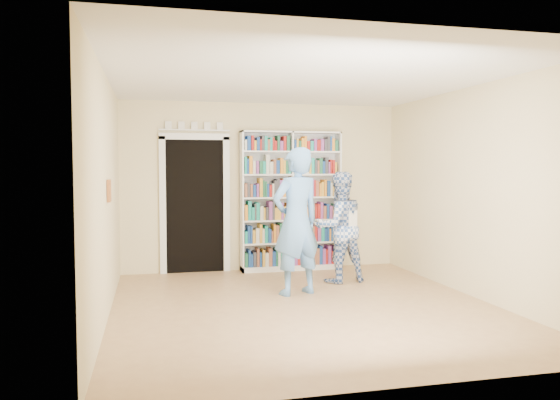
# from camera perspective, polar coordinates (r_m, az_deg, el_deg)

# --- Properties ---
(floor) EXTENTS (5.00, 5.00, 0.00)m
(floor) POSITION_cam_1_polar(r_m,az_deg,el_deg) (6.65, 2.57, -11.05)
(floor) COLOR #9E724C
(floor) RESTS_ON ground
(ceiling) EXTENTS (5.00, 5.00, 0.00)m
(ceiling) POSITION_cam_1_polar(r_m,az_deg,el_deg) (6.53, 2.64, 12.57)
(ceiling) COLOR white
(ceiling) RESTS_ON wall_back
(wall_back) EXTENTS (4.50, 0.00, 4.50)m
(wall_back) POSITION_cam_1_polar(r_m,az_deg,el_deg) (8.88, -1.81, 1.39)
(wall_back) COLOR beige
(wall_back) RESTS_ON floor
(wall_left) EXTENTS (0.00, 5.00, 5.00)m
(wall_left) POSITION_cam_1_polar(r_m,az_deg,el_deg) (6.23, -17.74, 0.39)
(wall_left) COLOR beige
(wall_left) RESTS_ON floor
(wall_right) EXTENTS (0.00, 5.00, 5.00)m
(wall_right) POSITION_cam_1_polar(r_m,az_deg,el_deg) (7.39, 19.64, 0.80)
(wall_right) COLOR beige
(wall_right) RESTS_ON floor
(bookshelf) EXTENTS (1.63, 0.31, 2.24)m
(bookshelf) POSITION_cam_1_polar(r_m,az_deg,el_deg) (8.84, 1.12, -0.03)
(bookshelf) COLOR white
(bookshelf) RESTS_ON floor
(doorway) EXTENTS (1.10, 0.08, 2.43)m
(doorway) POSITION_cam_1_polar(r_m,az_deg,el_deg) (8.72, -8.88, 0.19)
(doorway) COLOR black
(doorway) RESTS_ON floor
(wall_art) EXTENTS (0.03, 0.25, 0.25)m
(wall_art) POSITION_cam_1_polar(r_m,az_deg,el_deg) (6.42, -17.43, 0.93)
(wall_art) COLOR brown
(wall_art) RESTS_ON wall_left
(man_blue) EXTENTS (0.81, 0.66, 1.92)m
(man_blue) POSITION_cam_1_polar(r_m,az_deg,el_deg) (7.11, 1.72, -2.24)
(man_blue) COLOR #5B8ECB
(man_blue) RESTS_ON floor
(man_plaid) EXTENTS (0.84, 0.69, 1.60)m
(man_plaid) POSITION_cam_1_polar(r_m,az_deg,el_deg) (7.95, 6.19, -2.83)
(man_plaid) COLOR #315497
(man_plaid) RESTS_ON floor
(paper_sheet) EXTENTS (0.17, 0.11, 0.27)m
(paper_sheet) POSITION_cam_1_polar(r_m,az_deg,el_deg) (7.80, 7.63, -2.09)
(paper_sheet) COLOR white
(paper_sheet) RESTS_ON man_plaid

